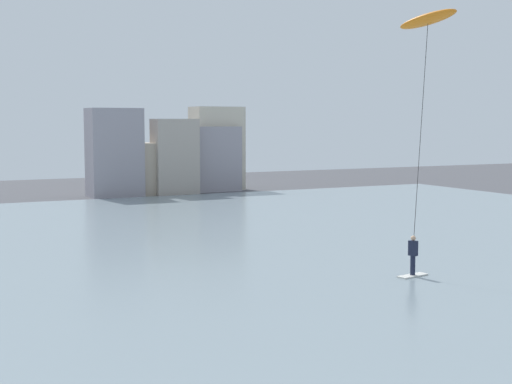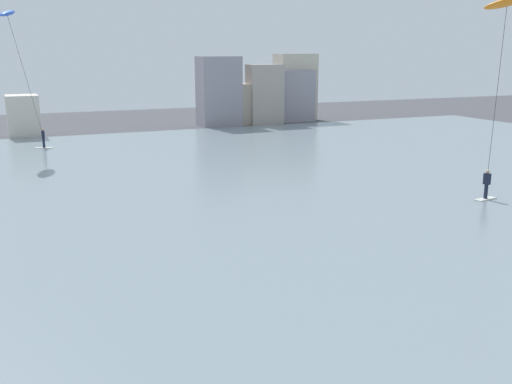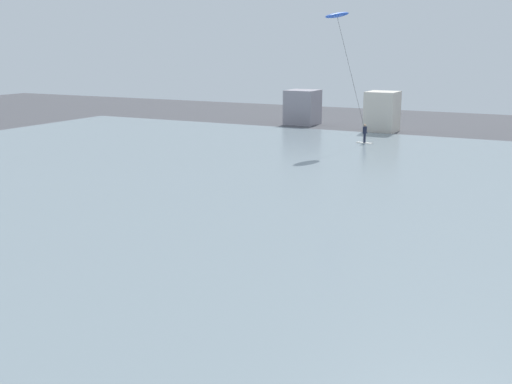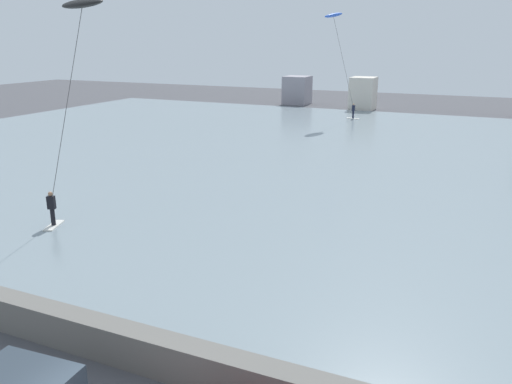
{
  "view_description": "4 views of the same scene",
  "coord_description": "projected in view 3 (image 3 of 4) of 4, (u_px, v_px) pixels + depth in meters",
  "views": [
    {
      "loc": [
        -5.24,
        -2.0,
        6.25
      ],
      "look_at": [
        2.39,
        13.29,
        4.62
      ],
      "focal_mm": 51.38,
      "sensor_mm": 36.0,
      "label": 1
    },
    {
      "loc": [
        -10.68,
        -2.76,
        7.94
      ],
      "look_at": [
        -2.69,
        15.57,
        3.2
      ],
      "focal_mm": 41.83,
      "sensor_mm": 36.0,
      "label": 2
    },
    {
      "loc": [
        9.31,
        -3.72,
        8.29
      ],
      "look_at": [
        -0.56,
        15.56,
        3.33
      ],
      "focal_mm": 45.03,
      "sensor_mm": 36.0,
      "label": 3
    },
    {
      "loc": [
        6.33,
        -6.3,
        8.34
      ],
      "look_at": [
        -2.08,
        12.24,
        2.34
      ],
      "focal_mm": 36.41,
      "sensor_mm": 36.0,
      "label": 4
    }
  ],
  "objects": [
    {
      "name": "kitesurfer_blue",
      "position": [
        340.0,
        27.0,
        51.83
      ],
      "size": [
        3.54,
        4.24,
        11.01
      ],
      "color": "silver",
      "rests_on": "water_bay"
    },
    {
      "name": "water_bay",
      "position": [
        385.0,
        199.0,
        35.22
      ],
      "size": [
        84.0,
        52.0,
        0.1
      ],
      "primitive_type": "cube",
      "color": "gray",
      "rests_on": "ground"
    }
  ]
}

